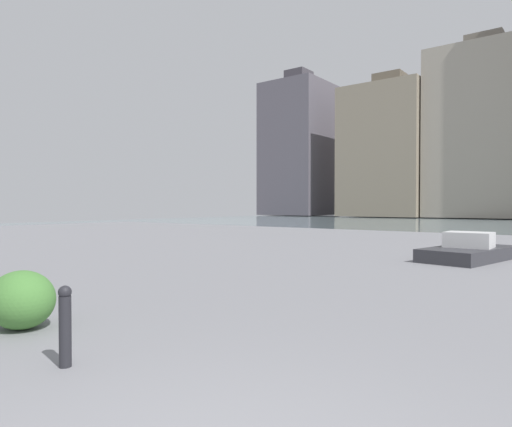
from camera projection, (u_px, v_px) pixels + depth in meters
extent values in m
cube|color=#9E9384|center=(485.00, 136.00, 62.59)|extent=(13.23, 14.73, 22.70)
cube|color=#6E675C|center=(486.00, 46.00, 62.36)|extent=(4.76, 5.30, 2.40)
cube|color=gray|center=(391.00, 153.00, 69.26)|extent=(12.19, 13.72, 19.35)
cube|color=#62594A|center=(391.00, 83.00, 69.07)|extent=(4.39, 4.94, 2.40)
cube|color=#5B5660|center=(299.00, 150.00, 78.18)|extent=(10.39, 10.64, 22.64)
cube|color=#403C43|center=(299.00, 78.00, 77.96)|extent=(3.74, 3.83, 2.40)
cylinder|color=#232328|center=(65.00, 331.00, 4.46)|extent=(0.12, 0.12, 0.71)
sphere|color=#232328|center=(65.00, 292.00, 4.45)|extent=(0.13, 0.13, 0.13)
ellipsoid|color=#477F38|center=(22.00, 300.00, 5.83)|extent=(0.90, 0.81, 0.76)
cube|color=#333338|center=(469.00, 256.00, 13.18)|extent=(2.23, 3.73, 0.50)
cube|color=silver|center=(469.00, 241.00, 13.17)|extent=(1.26, 1.00, 0.50)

